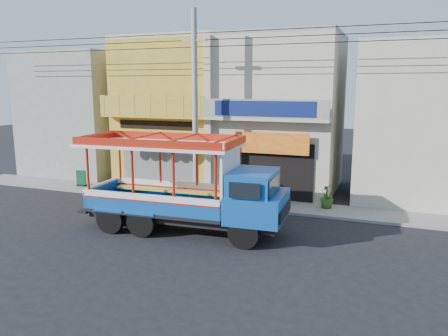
{
  "coord_description": "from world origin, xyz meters",
  "views": [
    {
      "loc": [
        7.49,
        -15.26,
        5.55
      ],
      "look_at": [
        0.74,
        2.5,
        1.99
      ],
      "focal_mm": 35.0,
      "sensor_mm": 36.0,
      "label": 1
    }
  ],
  "objects_px": {
    "songthaew_truck": "(198,188)",
    "green_sign": "(81,179)",
    "utility_pole": "(198,98)",
    "potted_plant_c": "(327,196)",
    "potted_plant_b": "(266,191)"
  },
  "relations": [
    {
      "from": "utility_pole",
      "to": "songthaew_truck",
      "type": "xyz_separation_m",
      "value": [
        1.7,
        -3.89,
        -3.25
      ]
    },
    {
      "from": "songthaew_truck",
      "to": "potted_plant_c",
      "type": "height_order",
      "value": "songthaew_truck"
    },
    {
      "from": "utility_pole",
      "to": "potted_plant_b",
      "type": "bearing_deg",
      "value": 18.65
    },
    {
      "from": "songthaew_truck",
      "to": "potted_plant_b",
      "type": "xyz_separation_m",
      "value": [
        1.35,
        4.92,
        -1.13
      ]
    },
    {
      "from": "songthaew_truck",
      "to": "potted_plant_c",
      "type": "distance_m",
      "value": 6.53
    },
    {
      "from": "utility_pole",
      "to": "potted_plant_c",
      "type": "bearing_deg",
      "value": 9.64
    },
    {
      "from": "songthaew_truck",
      "to": "potted_plant_c",
      "type": "xyz_separation_m",
      "value": [
        4.19,
        4.89,
        -1.11
      ]
    },
    {
      "from": "songthaew_truck",
      "to": "potted_plant_b",
      "type": "distance_m",
      "value": 5.23
    },
    {
      "from": "utility_pole",
      "to": "potted_plant_c",
      "type": "height_order",
      "value": "utility_pole"
    },
    {
      "from": "potted_plant_c",
      "to": "utility_pole",
      "type": "bearing_deg",
      "value": -77.3
    },
    {
      "from": "green_sign",
      "to": "potted_plant_b",
      "type": "xyz_separation_m",
      "value": [
        10.47,
        0.36,
        0.17
      ]
    },
    {
      "from": "songthaew_truck",
      "to": "green_sign",
      "type": "distance_m",
      "value": 10.28
    },
    {
      "from": "green_sign",
      "to": "potted_plant_c",
      "type": "distance_m",
      "value": 13.31
    },
    {
      "from": "utility_pole",
      "to": "green_sign",
      "type": "relative_size",
      "value": 31.66
    },
    {
      "from": "songthaew_truck",
      "to": "potted_plant_b",
      "type": "relative_size",
      "value": 7.49
    }
  ]
}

